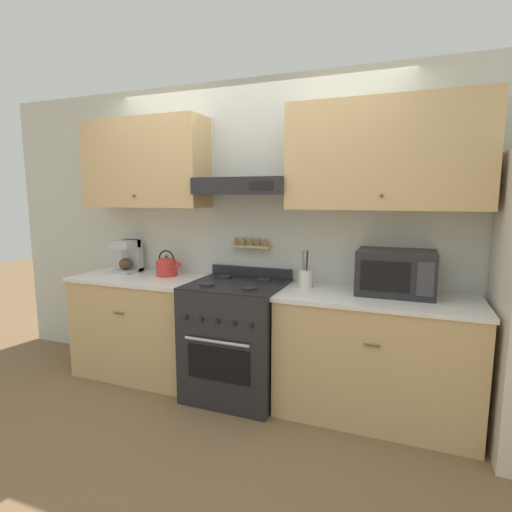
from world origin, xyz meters
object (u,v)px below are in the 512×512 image
at_px(microwave, 396,272).
at_px(coffee_maker, 129,256).
at_px(stove_range, 237,339).
at_px(tea_kettle, 167,266).
at_px(utensil_crock, 306,278).

bearing_deg(microwave, coffee_maker, 179.67).
distance_m(stove_range, coffee_maker, 1.33).
bearing_deg(stove_range, coffee_maker, 170.68).
xyz_separation_m(tea_kettle, utensil_crock, (1.27, 0.00, -0.01)).
height_order(coffee_maker, microwave, microwave).
relative_size(stove_range, tea_kettle, 4.19).
height_order(tea_kettle, utensil_crock, utensil_crock).
distance_m(coffee_maker, microwave, 2.36).
height_order(coffee_maker, utensil_crock, coffee_maker).
bearing_deg(stove_range, tea_kettle, 167.73).
relative_size(stove_range, microwave, 1.86).
bearing_deg(utensil_crock, stove_range, -162.58).
bearing_deg(coffee_maker, utensil_crock, -1.05).
bearing_deg(tea_kettle, utensil_crock, 0.00).
xyz_separation_m(stove_range, utensil_crock, (0.52, 0.16, 0.51)).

